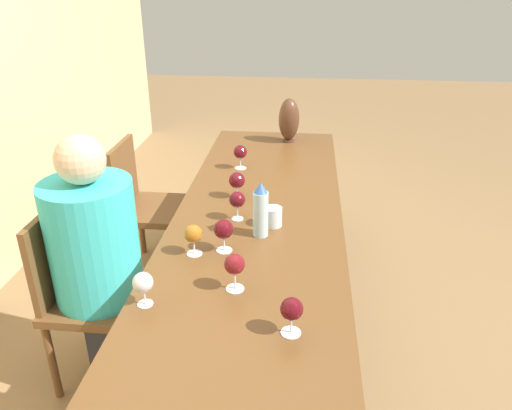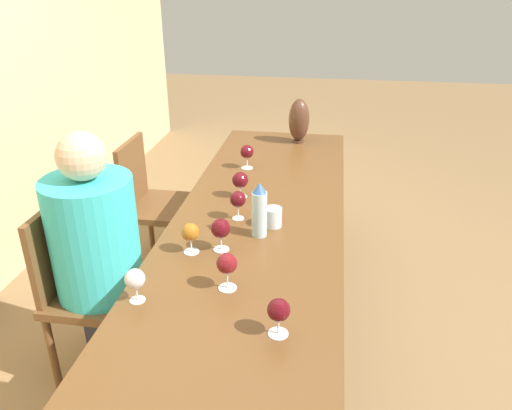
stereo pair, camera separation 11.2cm
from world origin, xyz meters
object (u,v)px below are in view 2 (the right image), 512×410
at_px(wine_glass_1, 227,264).
at_px(person_near, 100,255).
at_px(wine_glass_3, 221,229).
at_px(wine_glass_4, 279,311).
at_px(water_bottle, 259,210).
at_px(vase, 299,120).
at_px(wine_glass_2, 240,180).
at_px(wine_glass_5, 247,152).
at_px(wine_glass_7, 190,233).
at_px(chair_near, 89,284).
at_px(wine_glass_6, 238,200).
at_px(chair_far, 155,201).
at_px(water_tumbler, 273,217).
at_px(wine_glass_0, 135,279).

height_order(wine_glass_1, person_near, person_near).
xyz_separation_m(wine_glass_3, wine_glass_4, (-0.50, -0.30, -0.01)).
bearing_deg(wine_glass_4, wine_glass_3, 31.09).
bearing_deg(person_near, wine_glass_3, -91.55).
distance_m(water_bottle, vase, 1.34).
xyz_separation_m(wine_glass_2, wine_glass_4, (-1.04, -0.32, -0.00)).
bearing_deg(wine_glass_3, wine_glass_5, 3.31).
bearing_deg(wine_glass_2, wine_glass_7, 170.14).
distance_m(vase, person_near, 1.68).
distance_m(wine_glass_1, wine_glass_3, 0.28).
height_order(chair_near, person_near, person_near).
bearing_deg(wine_glass_6, wine_glass_4, -160.31).
height_order(chair_far, person_near, person_near).
relative_size(wine_glass_2, wine_glass_6, 0.98).
bearing_deg(chair_far, wine_glass_2, -122.66).
distance_m(wine_glass_5, wine_glass_6, 0.66).
relative_size(water_tumbler, vase, 0.30).
height_order(wine_glass_2, wine_glass_5, wine_glass_5).
xyz_separation_m(vase, wine_glass_5, (-0.53, 0.26, -0.05)).
height_order(wine_glass_4, wine_glass_5, wine_glass_5).
height_order(water_bottle, wine_glass_7, water_bottle).
distance_m(wine_glass_1, chair_far, 1.46).
distance_m(water_tumbler, wine_glass_7, 0.42).
bearing_deg(wine_glass_5, wine_glass_1, -173.51).
xyz_separation_m(wine_glass_4, chair_near, (0.51, 0.94, -0.35)).
height_order(water_bottle, wine_glass_2, water_bottle).
bearing_deg(wine_glass_4, wine_glass_5, 13.76).
distance_m(wine_glass_3, wine_glass_4, 0.58).
xyz_separation_m(wine_glass_0, wine_glass_2, (0.93, -0.20, 0.00)).
relative_size(water_tumbler, wine_glass_5, 0.63).
bearing_deg(vase, wine_glass_7, 167.95).
bearing_deg(wine_glass_0, wine_glass_1, -67.72).
distance_m(chair_near, person_near, 0.18).
bearing_deg(chair_near, chair_far, 0.00).
height_order(wine_glass_3, person_near, person_near).
bearing_deg(water_tumbler, person_near, 107.14).
xyz_separation_m(chair_far, person_near, (-0.92, -0.08, 0.17)).
height_order(wine_glass_3, wine_glass_7, wine_glass_3).
height_order(vase, wine_glass_2, vase).
xyz_separation_m(wine_glass_0, wine_glass_4, (-0.10, -0.52, 0.00)).
height_order(wine_glass_4, chair_near, wine_glass_4).
bearing_deg(person_near, wine_glass_6, -64.21).
xyz_separation_m(wine_glass_2, chair_near, (-0.52, 0.63, -0.35)).
bearing_deg(wine_glass_3, wine_glass_7, 108.29).
xyz_separation_m(water_bottle, wine_glass_3, (-0.15, 0.14, -0.02)).
xyz_separation_m(vase, wine_glass_4, (-1.98, -0.09, -0.06)).
bearing_deg(chair_far, wine_glass_4, -146.70).
bearing_deg(wine_glass_2, wine_glass_4, -162.92).
relative_size(wine_glass_3, wine_glass_4, 1.07).
distance_m(wine_glass_0, wine_glass_4, 0.53).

